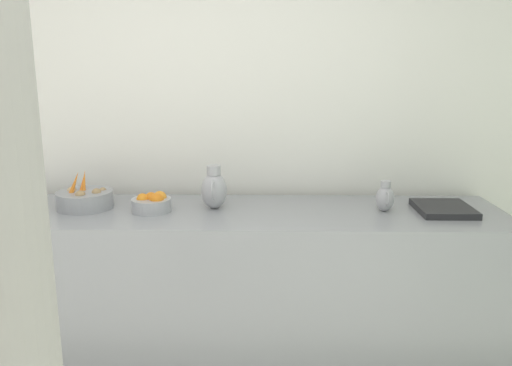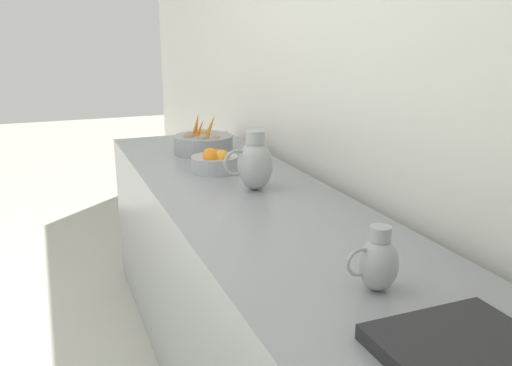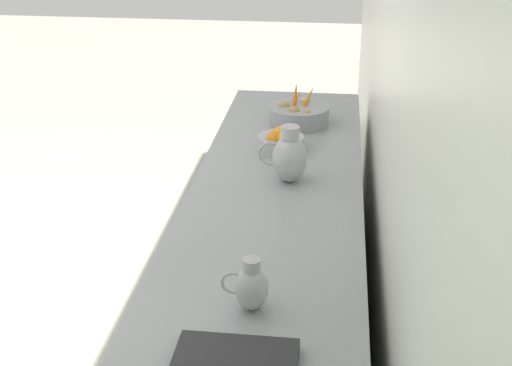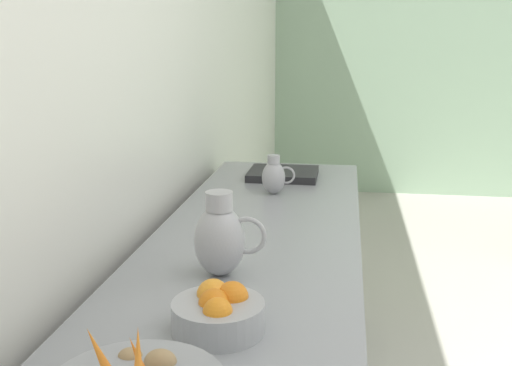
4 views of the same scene
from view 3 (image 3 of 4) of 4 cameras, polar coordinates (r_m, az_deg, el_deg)
ground_plane at (r=3.97m, az=-20.17°, el=-9.63°), size 15.40×15.40×0.00m
tile_wall_left at (r=2.19m, az=13.01°, el=7.24°), size 0.10×8.46×3.00m
prep_counter at (r=3.10m, az=1.42°, el=-8.51°), size 0.74×2.98×0.88m
vegetable_colander at (r=3.71m, az=3.54°, el=5.67°), size 0.32×0.32×0.22m
orange_bowl at (r=3.33m, az=2.04°, el=3.42°), size 0.22×0.22×0.11m
metal_pitcher_tall at (r=2.98m, az=2.74°, el=2.17°), size 0.21×0.15×0.25m
metal_pitcher_short at (r=2.14m, az=-0.42°, el=-8.52°), size 0.15×0.10×0.18m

